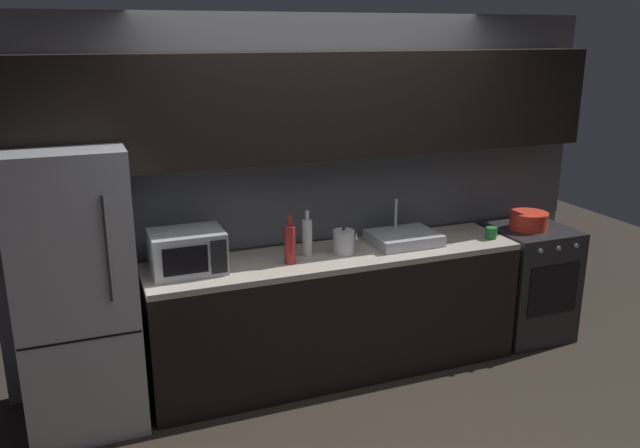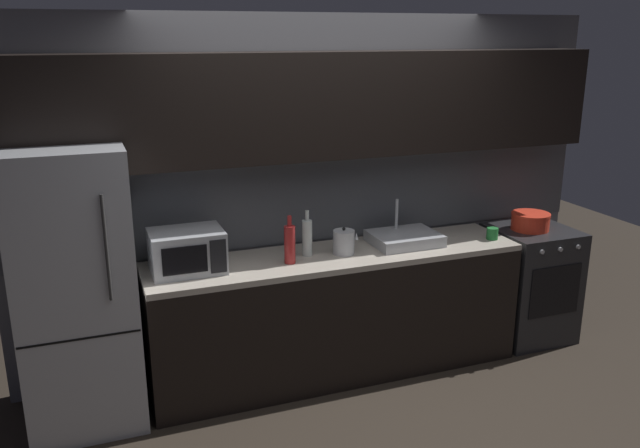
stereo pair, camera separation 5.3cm
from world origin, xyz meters
name	(u,v)px [view 1 (the left image)]	position (x,y,z in m)	size (l,w,h in m)	color
ground_plane	(393,438)	(0.00, 0.00, 0.00)	(10.00, 10.00, 0.00)	#2D261E
back_wall	(321,154)	(0.00, 1.20, 1.55)	(4.38, 0.44, 2.50)	slate
counter_run	(336,313)	(0.00, 0.90, 0.45)	(2.64, 0.60, 0.90)	black
refrigerator	(76,291)	(-1.70, 0.90, 0.88)	(0.68, 0.69, 1.75)	#ADAFB5
oven_range	(527,282)	(1.66, 0.90, 0.45)	(0.60, 0.62, 0.90)	#232326
microwave	(187,252)	(-1.02, 0.92, 1.04)	(0.46, 0.35, 0.27)	#A8AAAF
sink_basin	(404,238)	(0.54, 0.93, 0.94)	(0.48, 0.38, 0.30)	#ADAFB5
kettle	(344,242)	(0.05, 0.88, 0.98)	(0.18, 0.15, 0.19)	#B7BABF
wine_bottle_red	(290,244)	(-0.36, 0.83, 1.03)	(0.07, 0.07, 0.32)	#A82323
wine_bottle_clear	(307,237)	(-0.20, 0.93, 1.03)	(0.07, 0.07, 0.32)	silver
mug_green	(491,233)	(1.20, 0.80, 0.94)	(0.08, 0.08, 0.09)	#1E6B2D
cooking_pot	(528,220)	(1.62, 0.90, 0.97)	(0.29, 0.29, 0.13)	red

